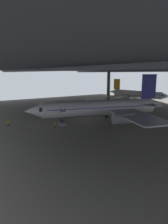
{
  "coord_description": "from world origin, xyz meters",
  "views": [
    {
      "loc": [
        44.01,
        -27.89,
        12.85
      ],
      "look_at": [
        0.52,
        -1.26,
        2.72
      ],
      "focal_mm": 31.49,
      "sensor_mm": 36.0,
      "label": 1
    }
  ],
  "objects_px": {
    "crew_worker_by_stairs": "(55,124)",
    "airplane_main": "(102,108)",
    "traffic_cone_orange": "(30,129)",
    "baggage_tug": "(150,121)",
    "boarding_stairs": "(62,121)",
    "crew_worker_near_nose": "(8,123)",
    "airplane_distant": "(136,94)"
  },
  "relations": [
    {
      "from": "traffic_cone_orange",
      "to": "baggage_tug",
      "type": "height_order",
      "value": "baggage_tug"
    },
    {
      "from": "boarding_stairs",
      "to": "baggage_tug",
      "type": "height_order",
      "value": "boarding_stairs"
    },
    {
      "from": "crew_worker_near_nose",
      "to": "airplane_distant",
      "type": "xyz_separation_m",
      "value": [
        -16.33,
        60.65,
        2.29
      ]
    },
    {
      "from": "traffic_cone_orange",
      "to": "baggage_tug",
      "type": "bearing_deg",
      "value": 70.73
    },
    {
      "from": "crew_worker_by_stairs",
      "to": "airplane_main",
      "type": "bearing_deg",
      "value": 89.93
    },
    {
      "from": "crew_worker_near_nose",
      "to": "crew_worker_by_stairs",
      "type": "xyz_separation_m",
      "value": [
        7.49,
        9.12,
        0.06
      ]
    },
    {
      "from": "crew_worker_by_stairs",
      "to": "boarding_stairs",
      "type": "bearing_deg",
      "value": 127.59
    },
    {
      "from": "crew_worker_near_nose",
      "to": "crew_worker_by_stairs",
      "type": "height_order",
      "value": "crew_worker_by_stairs"
    },
    {
      "from": "airplane_main",
      "to": "crew_worker_by_stairs",
      "type": "bearing_deg",
      "value": -90.07
    },
    {
      "from": "airplane_main",
      "to": "boarding_stairs",
      "type": "distance_m",
      "value": 11.61
    },
    {
      "from": "crew_worker_near_nose",
      "to": "traffic_cone_orange",
      "type": "relative_size",
      "value": 2.61
    },
    {
      "from": "airplane_main",
      "to": "boarding_stairs",
      "type": "height_order",
      "value": "airplane_main"
    },
    {
      "from": "crew_worker_near_nose",
      "to": "airplane_distant",
      "type": "relative_size",
      "value": 0.05
    },
    {
      "from": "airplane_main",
      "to": "traffic_cone_orange",
      "type": "bearing_deg",
      "value": -94.39
    },
    {
      "from": "boarding_stairs",
      "to": "airplane_distant",
      "type": "bearing_deg",
      "value": 113.9
    },
    {
      "from": "airplane_distant",
      "to": "baggage_tug",
      "type": "bearing_deg",
      "value": -41.12
    },
    {
      "from": "airplane_distant",
      "to": "baggage_tug",
      "type": "distance_m",
      "value": 43.08
    },
    {
      "from": "crew_worker_by_stairs",
      "to": "baggage_tug",
      "type": "xyz_separation_m",
      "value": [
        8.57,
        23.25,
        -0.41
      ]
    },
    {
      "from": "crew_worker_near_nose",
      "to": "traffic_cone_orange",
      "type": "distance_m",
      "value": 7.05
    },
    {
      "from": "crew_worker_by_stairs",
      "to": "airplane_distant",
      "type": "distance_m",
      "value": 56.81
    },
    {
      "from": "airplane_distant",
      "to": "traffic_cone_orange",
      "type": "xyz_separation_m",
      "value": [
        22.34,
        -57.02,
        -2.88
      ]
    },
    {
      "from": "crew_worker_near_nose",
      "to": "baggage_tug",
      "type": "bearing_deg",
      "value": 63.62
    },
    {
      "from": "airplane_main",
      "to": "crew_worker_near_nose",
      "type": "relative_size",
      "value": 25.59
    },
    {
      "from": "traffic_cone_orange",
      "to": "airplane_main",
      "type": "bearing_deg",
      "value": 85.61
    },
    {
      "from": "airplane_main",
      "to": "boarding_stairs",
      "type": "relative_size",
      "value": 8.2
    },
    {
      "from": "crew_worker_near_nose",
      "to": "traffic_cone_orange",
      "type": "height_order",
      "value": "crew_worker_near_nose"
    },
    {
      "from": "boarding_stairs",
      "to": "traffic_cone_orange",
      "type": "xyz_separation_m",
      "value": [
        0.85,
        -8.52,
        -0.46
      ]
    },
    {
      "from": "crew_worker_by_stairs",
      "to": "baggage_tug",
      "type": "relative_size",
      "value": 0.72
    },
    {
      "from": "boarding_stairs",
      "to": "baggage_tug",
      "type": "bearing_deg",
      "value": 61.67
    },
    {
      "from": "airplane_main",
      "to": "crew_worker_by_stairs",
      "type": "distance_m",
      "value": 14.28
    },
    {
      "from": "airplane_main",
      "to": "traffic_cone_orange",
      "type": "xyz_separation_m",
      "value": [
        -1.5,
        -19.51,
        -3.36
      ]
    },
    {
      "from": "crew_worker_near_nose",
      "to": "airplane_distant",
      "type": "distance_m",
      "value": 62.86
    }
  ]
}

